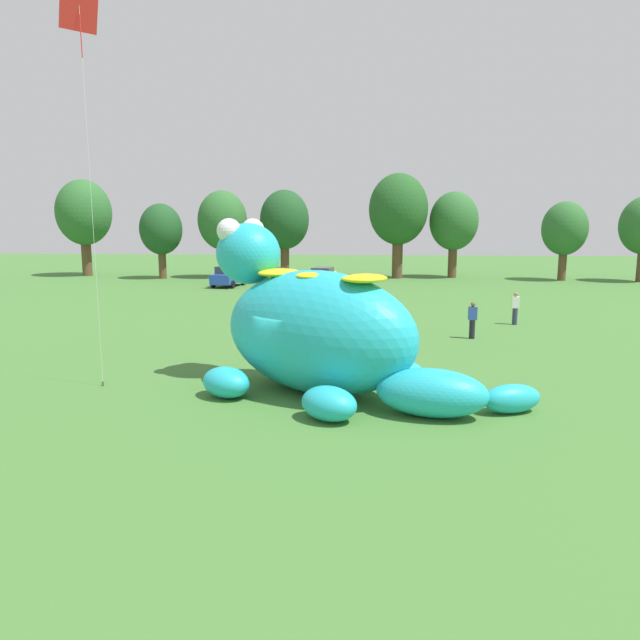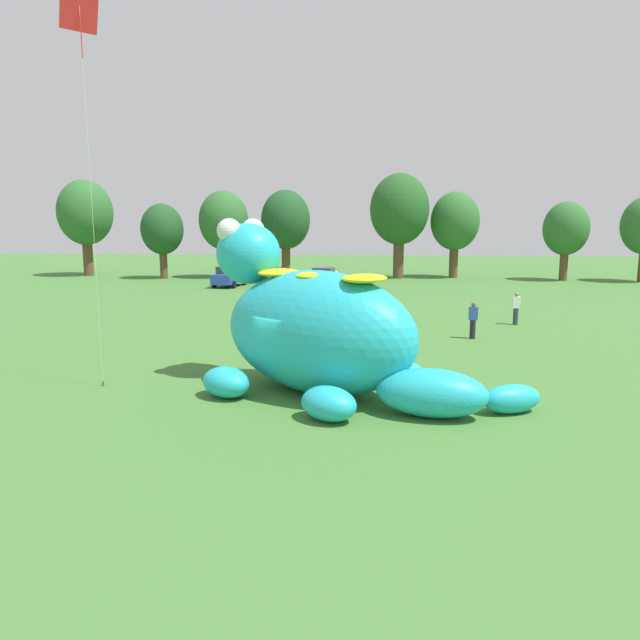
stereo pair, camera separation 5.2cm
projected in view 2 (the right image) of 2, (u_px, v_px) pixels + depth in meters
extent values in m
plane|color=#427533|center=(296.00, 392.00, 18.42)|extent=(160.00, 160.00, 0.00)
ellipsoid|color=#23B2C6|center=(317.00, 332.00, 18.16)|extent=(7.61, 6.57, 3.85)
ellipsoid|color=#23B2C6|center=(248.00, 254.00, 19.51)|extent=(2.98, 2.92, 2.03)
sphere|color=white|center=(229.00, 231.00, 19.13)|extent=(0.81, 0.81, 0.81)
sphere|color=white|center=(253.00, 230.00, 20.00)|extent=(0.81, 0.81, 0.81)
ellipsoid|color=yellow|center=(279.00, 273.00, 18.79)|extent=(1.87, 1.96, 0.26)
ellipsoid|color=yellow|center=(317.00, 275.00, 17.87)|extent=(1.87, 1.96, 0.26)
ellipsoid|color=yellow|center=(364.00, 278.00, 16.85)|extent=(1.87, 1.96, 0.26)
ellipsoid|color=#23B2C6|center=(226.00, 382.00, 17.84)|extent=(2.02, 1.88, 0.94)
ellipsoid|color=#23B2C6|center=(312.00, 357.00, 21.20)|extent=(2.02, 1.88, 0.94)
ellipsoid|color=#23B2C6|center=(329.00, 404.00, 15.73)|extent=(2.02, 1.88, 0.94)
ellipsoid|color=#23B2C6|center=(401.00, 374.00, 18.82)|extent=(2.02, 1.88, 0.94)
ellipsoid|color=#23B2C6|center=(431.00, 393.00, 16.02)|extent=(3.34, 2.17, 1.35)
ellipsoid|color=#23B2C6|center=(511.00, 399.00, 16.36)|extent=(1.94, 1.35, 0.82)
cube|color=#2347B7|center=(229.00, 278.00, 48.95)|extent=(2.27, 4.30, 0.80)
cube|color=#2D333D|center=(229.00, 270.00, 48.69)|extent=(1.76, 2.16, 0.60)
cylinder|color=black|center=(226.00, 281.00, 50.42)|extent=(0.33, 0.67, 0.64)
cylinder|color=black|center=(244.00, 281.00, 50.05)|extent=(0.33, 0.67, 0.64)
cylinder|color=black|center=(214.00, 284.00, 47.98)|extent=(0.33, 0.67, 0.64)
cylinder|color=black|center=(234.00, 284.00, 47.61)|extent=(0.33, 0.67, 0.64)
cube|color=#B7BABF|center=(275.00, 280.00, 47.44)|extent=(2.05, 4.23, 0.80)
cube|color=#2D333D|center=(274.00, 271.00, 47.18)|extent=(1.66, 2.09, 0.60)
cylinder|color=black|center=(268.00, 283.00, 48.88)|extent=(0.29, 0.66, 0.64)
cylinder|color=black|center=(288.00, 283.00, 48.60)|extent=(0.29, 0.66, 0.64)
cylinder|color=black|center=(260.00, 286.00, 46.41)|extent=(0.29, 0.66, 0.64)
cylinder|color=black|center=(281.00, 286.00, 46.13)|extent=(0.29, 0.66, 0.64)
cube|color=white|center=(324.00, 279.00, 47.60)|extent=(2.30, 4.31, 0.80)
cube|color=#2D333D|center=(324.00, 271.00, 47.34)|extent=(1.77, 2.17, 0.60)
cylinder|color=black|center=(317.00, 283.00, 49.08)|extent=(0.33, 0.67, 0.64)
cylinder|color=black|center=(337.00, 283.00, 48.70)|extent=(0.33, 0.67, 0.64)
cylinder|color=black|center=(310.00, 286.00, 46.64)|extent=(0.33, 0.67, 0.64)
cylinder|color=black|center=(331.00, 286.00, 46.25)|extent=(0.33, 0.67, 0.64)
cylinder|color=brown|center=(88.00, 259.00, 58.86)|extent=(0.96, 0.96, 3.35)
ellipsoid|color=#2D662D|center=(85.00, 212.00, 58.10)|extent=(5.36, 5.36, 6.43)
cylinder|color=brown|center=(164.00, 265.00, 55.95)|extent=(0.71, 0.71, 2.50)
ellipsoid|color=#1E4C23|center=(162.00, 229.00, 55.39)|extent=(3.99, 3.99, 4.79)
cylinder|color=brown|center=(225.00, 263.00, 56.61)|extent=(0.84, 0.84, 2.93)
ellipsoid|color=#2D662D|center=(224.00, 220.00, 55.95)|extent=(4.70, 4.70, 5.63)
cylinder|color=brown|center=(286.00, 262.00, 57.36)|extent=(0.85, 0.85, 2.97)
ellipsoid|color=#1E4C23|center=(286.00, 220.00, 56.68)|extent=(4.76, 4.76, 5.71)
cylinder|color=brown|center=(398.00, 260.00, 56.14)|extent=(1.00, 1.00, 3.49)
ellipsoid|color=#235623|center=(399.00, 209.00, 55.34)|extent=(5.59, 5.59, 6.70)
cylinder|color=brown|center=(453.00, 263.00, 56.71)|extent=(0.83, 0.83, 2.90)
ellipsoid|color=#2D662D|center=(455.00, 221.00, 56.05)|extent=(4.64, 4.64, 5.57)
cylinder|color=brown|center=(563.00, 267.00, 53.89)|extent=(0.73, 0.73, 2.54)
ellipsoid|color=#2D662D|center=(566.00, 228.00, 53.32)|extent=(4.07, 4.07, 4.88)
cylinder|color=#2D334C|center=(516.00, 316.00, 30.59)|extent=(0.26, 0.26, 0.88)
cube|color=white|center=(516.00, 302.00, 30.46)|extent=(0.38, 0.22, 0.60)
sphere|color=#9E7051|center=(517.00, 294.00, 30.40)|extent=(0.22, 0.22, 0.22)
cylinder|color=#726656|center=(336.00, 288.00, 44.07)|extent=(0.26, 0.26, 0.88)
cube|color=white|center=(336.00, 278.00, 43.95)|extent=(0.38, 0.22, 0.60)
sphere|color=beige|center=(336.00, 272.00, 43.88)|extent=(0.22, 0.22, 0.22)
cylinder|color=black|center=(473.00, 329.00, 26.89)|extent=(0.26, 0.26, 0.88)
cube|color=#2D4CA5|center=(473.00, 313.00, 26.77)|extent=(0.38, 0.22, 0.60)
sphere|color=brown|center=(474.00, 304.00, 26.70)|extent=(0.22, 0.22, 0.22)
cylinder|color=black|center=(302.00, 289.00, 43.08)|extent=(0.26, 0.26, 0.88)
cube|color=red|center=(302.00, 279.00, 42.96)|extent=(0.38, 0.22, 0.60)
sphere|color=brown|center=(302.00, 274.00, 42.89)|extent=(0.22, 0.22, 0.22)
cylinder|color=brown|center=(103.00, 384.00, 19.14)|extent=(0.06, 0.06, 0.15)
cylinder|color=silver|center=(92.00, 202.00, 18.18)|extent=(0.01, 0.01, 11.51)
cube|color=red|center=(79.00, 4.00, 17.24)|extent=(1.13, 1.13, 1.44)
cylinder|color=red|center=(81.00, 36.00, 17.39)|extent=(0.03, 0.03, 1.20)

